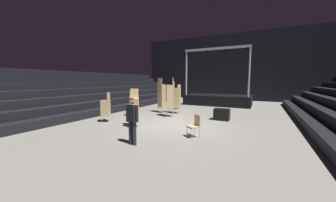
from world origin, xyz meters
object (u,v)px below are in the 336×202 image
stage_riser (218,99)px  loose_chair_near_man (195,125)px  chair_stack_front_left (177,97)px  chair_stack_mid_left (176,98)px  chair_stack_rear_right (135,108)px  chair_stack_rear_left (162,95)px  equipment_road_case (222,114)px  chair_stack_front_right (106,107)px  man_with_tie (132,118)px  chair_stack_mid_centre (134,104)px  chair_stack_mid_right (170,97)px

stage_riser → loose_chair_near_man: (1.42, -11.03, -0.04)m
chair_stack_front_left → chair_stack_mid_left: (0.84, -1.97, 0.13)m
chair_stack_rear_right → chair_stack_rear_left: bearing=-113.1°
stage_riser → equipment_road_case: size_ratio=6.84×
chair_stack_front_right → stage_riser: bearing=-47.9°
man_with_tie → chair_stack_front_left: chair_stack_front_left is taller
stage_riser → man_with_tie: size_ratio=3.50×
chair_stack_mid_centre → chair_stack_mid_right: bearing=85.7°
chair_stack_front_left → chair_stack_mid_centre: bearing=178.7°
man_with_tie → chair_stack_front_left: size_ratio=0.86×
man_with_tie → chair_stack_rear_right: 2.67m
chair_stack_front_left → loose_chair_near_man: size_ratio=2.17×
chair_stack_mid_right → chair_stack_rear_left: 1.71m
chair_stack_front_left → chair_stack_mid_left: size_ratio=0.89×
chair_stack_front_right → loose_chair_near_man: bearing=-121.2°
stage_riser → chair_stack_front_right: 11.38m
stage_riser → chair_stack_rear_left: 7.01m
chair_stack_mid_left → chair_stack_mid_centre: size_ratio=1.35×
chair_stack_rear_right → equipment_road_case: 5.27m
chair_stack_mid_centre → stage_riser: bearing=127.4°
chair_stack_mid_right → chair_stack_rear_right: chair_stack_mid_right is taller
chair_stack_front_left → chair_stack_mid_left: chair_stack_mid_left is taller
chair_stack_mid_left → loose_chair_near_man: size_ratio=2.44×
chair_stack_mid_left → chair_stack_mid_right: (0.15, -1.33, 0.13)m
chair_stack_mid_left → chair_stack_rear_left: 1.15m
chair_stack_front_left → chair_stack_mid_right: (0.98, -3.30, 0.25)m
man_with_tie → chair_stack_rear_left: (-2.43, 6.59, 0.28)m
chair_stack_mid_left → equipment_road_case: (3.40, -0.86, -0.81)m
chair_stack_mid_centre → chair_stack_rear_left: size_ratio=0.67×
equipment_road_case → stage_riser: bearing=104.1°
chair_stack_mid_right → chair_stack_mid_centre: size_ratio=1.50×
chair_stack_rear_left → stage_riser: bearing=80.6°
stage_riser → equipment_road_case: (1.77, -7.07, -0.23)m
chair_stack_front_left → chair_stack_mid_left: bearing=-142.7°
chair_stack_mid_right → chair_stack_mid_centre: chair_stack_mid_right is taller
stage_riser → loose_chair_near_man: 11.12m
stage_riser → chair_stack_front_left: bearing=-120.2°
man_with_tie → chair_stack_front_right: 4.45m
chair_stack_front_right → equipment_road_case: size_ratio=1.90×
chair_stack_mid_right → chair_stack_rear_left: bearing=23.7°
equipment_road_case → chair_stack_mid_left: bearing=165.8°
equipment_road_case → chair_stack_mid_right: bearing=-171.9°
loose_chair_near_man → chair_stack_mid_right: bearing=-12.1°
equipment_road_case → loose_chair_near_man: size_ratio=0.95×
chair_stack_rear_left → chair_stack_front_right: bearing=-93.7°
chair_stack_front_right → chair_stack_mid_right: chair_stack_mid_right is taller
chair_stack_front_right → chair_stack_mid_left: chair_stack_mid_left is taller
man_with_tie → equipment_road_case: (2.10, 5.91, -0.65)m
chair_stack_front_right → chair_stack_mid_right: (2.61, 3.08, 0.42)m
chair_stack_mid_centre → chair_stack_rear_right: 2.89m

